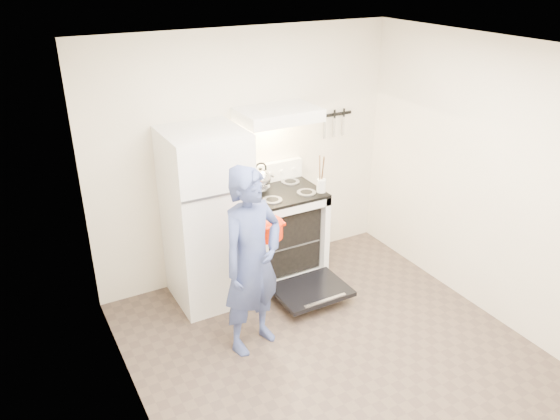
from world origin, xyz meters
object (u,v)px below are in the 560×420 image
object	(u,v)px
refrigerator	(207,218)
dutch_oven	(266,230)
tea_kettle	(261,177)
person	(252,262)
stove_body	(282,235)

from	to	relation	value
refrigerator	dutch_oven	size ratio (longest dim) A/B	4.58
tea_kettle	person	bearing A→B (deg)	-120.57
stove_body	dutch_oven	distance (m)	0.87
stove_body	dutch_oven	bearing A→B (deg)	-129.53
tea_kettle	dutch_oven	world-z (taller)	tea_kettle
stove_body	tea_kettle	bearing A→B (deg)	155.37
refrigerator	stove_body	size ratio (longest dim) A/B	1.85
stove_body	dutch_oven	xyz separation A→B (m)	(-0.48, -0.58, 0.44)
tea_kettle	person	xyz separation A→B (m)	(-0.58, -0.98, -0.28)
stove_body	dutch_oven	size ratio (longest dim) A/B	2.48
stove_body	person	bearing A→B (deg)	-130.69
dutch_oven	tea_kettle	bearing A→B (deg)	66.54
stove_body	dutch_oven	world-z (taller)	dutch_oven
person	dutch_oven	size ratio (longest dim) A/B	4.42
person	dutch_oven	distance (m)	0.44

